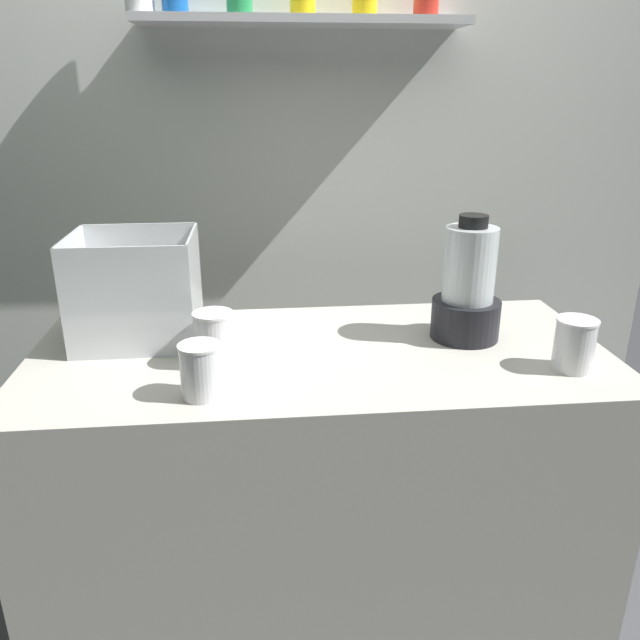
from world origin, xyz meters
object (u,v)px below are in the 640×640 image
carrot_display_bin (138,306)px  juice_cup_mango_middle (574,347)px  juice_cup_pomegranate_left (214,342)px  blender_pitcher (468,290)px  juice_cup_pomegranate_far_left (201,374)px

carrot_display_bin → juice_cup_mango_middle: 1.05m
juice_cup_pomegranate_left → juice_cup_mango_middle: 0.81m
blender_pitcher → juice_cup_pomegranate_far_left: size_ratio=2.72×
juice_cup_pomegranate_left → juice_cup_mango_middle: (0.81, -0.10, -0.00)m
juice_cup_pomegranate_far_left → juice_cup_pomegranate_left: bearing=83.3°
carrot_display_bin → juice_cup_pomegranate_left: carrot_display_bin is taller
juice_cup_pomegranate_left → juice_cup_pomegranate_far_left: bearing=-96.7°
juice_cup_pomegranate_far_left → juice_cup_pomegranate_left: size_ratio=0.91×
juice_cup_pomegranate_far_left → juice_cup_pomegranate_left: 0.16m
carrot_display_bin → juice_cup_pomegranate_left: (0.20, -0.18, -0.03)m
carrot_display_bin → blender_pitcher: (0.82, -0.08, 0.04)m
juice_cup_pomegranate_far_left → juice_cup_pomegranate_left: (0.02, 0.16, 0.01)m
blender_pitcher → juice_cup_pomegranate_left: 0.64m
blender_pitcher → juice_cup_pomegranate_left: bearing=-170.2°
blender_pitcher → juice_cup_pomegranate_left: blender_pitcher is taller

